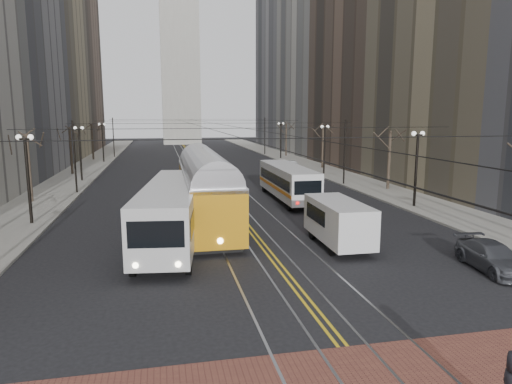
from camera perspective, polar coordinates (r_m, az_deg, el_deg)
name	(u,v)px	position (r m, az deg, el deg)	size (l,w,h in m)	color
ground	(331,332)	(15.98, 9.40, -16.91)	(260.00, 260.00, 0.00)	black
sidewalk_left	(80,173)	(59.49, -21.12, 2.22)	(5.00, 140.00, 0.15)	gray
sidewalk_right	(315,167)	(62.12, 7.35, 3.08)	(5.00, 140.00, 0.15)	gray
streetcar_rails	(204,171)	(58.95, -6.57, 2.67)	(4.80, 130.00, 0.02)	gray
centre_lines	(204,171)	(58.95, -6.57, 2.68)	(0.42, 130.00, 0.01)	gold
building_left_far	(52,48)	(102.12, -24.13, 16.10)	(16.00, 20.00, 40.00)	brown
building_right_mid	(389,41)	(67.55, 16.26, 17.71)	(16.00, 20.00, 34.00)	brown
building_right_midfar	(346,5)	(87.86, 11.22, 21.90)	(20.00, 20.00, 52.00)	#A7A59D
building_right_far	(301,55)	(104.75, 5.61, 16.69)	(16.00, 20.00, 40.00)	slate
lamp_posts	(219,162)	(42.58, -4.59, 3.82)	(27.60, 57.20, 5.60)	black
street_trees	(212,155)	(49.01, -5.57, 4.57)	(31.68, 53.28, 5.60)	#382D23
trolley_wires	(212,147)	(48.52, -5.53, 5.67)	(25.96, 120.00, 6.60)	black
transit_bus	(172,213)	(25.92, -10.41, -2.66)	(2.76, 13.24, 3.31)	#BBBBBB
streetcar	(206,195)	(30.33, -6.30, -0.39)	(2.91, 15.69, 3.70)	orange
rear_bus	(288,183)	(38.26, 3.97, 1.11)	(2.40, 11.04, 2.88)	white
cargo_van	(338,224)	(25.24, 10.24, -3.95)	(2.16, 5.61, 2.48)	silver
sedan_grey	(296,175)	(49.59, 5.04, 2.19)	(1.64, 4.08, 1.39)	#3F4047
sedan_silver	(290,167)	(55.65, 4.24, 3.08)	(1.61, 4.62, 1.52)	#B0B4B8
sedan_parked	(493,257)	(23.87, 27.46, -7.20)	(1.79, 4.40, 1.28)	#47494F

